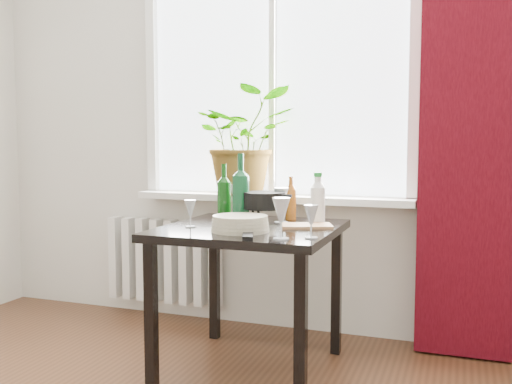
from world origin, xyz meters
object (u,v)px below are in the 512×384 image
(wineglass_back_center, at_px, (281,205))
(tv_remote, at_px, (248,236))
(cutting_board, at_px, (306,226))
(bottle_amber, at_px, (291,198))
(wine_bottle_left, at_px, (224,193))
(wineglass_back_left, at_px, (236,200))
(cleaning_bottle, at_px, (318,198))
(potted_plant, at_px, (245,141))
(fondue_pot, at_px, (264,208))
(wine_bottle_right, at_px, (241,188))
(wineglass_front_right, at_px, (281,218))
(wineglass_front_left, at_px, (190,213))
(radiator, at_px, (164,261))
(table, at_px, (251,244))
(plate_stack, at_px, (240,224))
(wineglass_far_right, at_px, (311,221))

(wineglass_back_center, relative_size, tv_remote, 1.21)
(wineglass_back_center, bearing_deg, tv_remote, -89.88)
(cutting_board, bearing_deg, bottle_amber, 122.26)
(wine_bottle_left, bearing_deg, wineglass_back_left, 94.71)
(bottle_amber, height_order, cleaning_bottle, cleaning_bottle)
(potted_plant, xyz_separation_m, fondue_pot, (0.30, -0.49, -0.35))
(wine_bottle_right, bearing_deg, bottle_amber, 51.04)
(wineglass_front_right, xyz_separation_m, wineglass_front_left, (-0.53, 0.19, -0.02))
(cleaning_bottle, relative_size, fondue_pot, 1.08)
(wine_bottle_left, height_order, wine_bottle_right, wine_bottle_right)
(wineglass_back_center, bearing_deg, radiator, 154.23)
(wine_bottle_left, xyz_separation_m, wineglass_back_left, (-0.02, 0.22, -0.06))
(table, bearing_deg, wineglass_back_left, 122.60)
(wineglass_front_right, bearing_deg, fondue_pot, 118.23)
(wineglass_back_left, distance_m, plate_stack, 0.55)
(radiator, xyz_separation_m, cutting_board, (1.12, -0.56, 0.37))
(wineglass_back_center, bearing_deg, wineglass_front_right, -72.44)
(wineglass_far_right, height_order, wineglass_back_left, wineglass_back_left)
(table, relative_size, bottle_amber, 3.52)
(bottle_amber, distance_m, fondue_pot, 0.24)
(bottle_amber, xyz_separation_m, wineglass_far_right, (0.26, -0.56, -0.04))
(wine_bottle_left, relative_size, cleaning_bottle, 1.17)
(wineglass_front_right, relative_size, wineglass_back_center, 0.98)
(cleaning_bottle, distance_m, plate_stack, 0.48)
(potted_plant, height_order, tv_remote, potted_plant)
(radiator, xyz_separation_m, wineglass_back_center, (0.96, -0.46, 0.46))
(wineglass_far_right, xyz_separation_m, wineglass_back_center, (-0.27, 0.42, 0.02))
(bottle_amber, height_order, plate_stack, bottle_amber)
(fondue_pot, bearing_deg, cleaning_bottle, 19.74)
(plate_stack, height_order, cutting_board, plate_stack)
(cleaning_bottle, distance_m, fondue_pot, 0.28)
(bottle_amber, xyz_separation_m, cutting_board, (0.15, -0.24, -0.11))
(potted_plant, bearing_deg, radiator, 175.66)
(cleaning_bottle, relative_size, wineglass_front_right, 1.42)
(wineglass_far_right, height_order, fondue_pot, fondue_pot)
(potted_plant, bearing_deg, tv_remote, -68.12)
(plate_stack, bearing_deg, tv_remote, -57.66)
(wine_bottle_right, bearing_deg, cutting_board, 0.46)
(bottle_amber, relative_size, cleaning_bottle, 0.91)
(wineglass_front_left, distance_m, cutting_board, 0.58)
(wine_bottle_left, distance_m, bottle_amber, 0.37)
(wine_bottle_left, relative_size, bottle_amber, 1.29)
(table, bearing_deg, plate_stack, -86.29)
(wine_bottle_left, height_order, wineglass_front_right, wine_bottle_left)
(wine_bottle_right, bearing_deg, plate_stack, -69.21)
(bottle_amber, relative_size, wineglass_far_right, 1.59)
(bottle_amber, bearing_deg, wineglass_front_right, -77.21)
(bottle_amber, xyz_separation_m, fondue_pot, (-0.08, -0.22, -0.04))
(bottle_amber, bearing_deg, potted_plant, 144.01)
(wine_bottle_right, bearing_deg, wineglass_back_left, 116.51)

